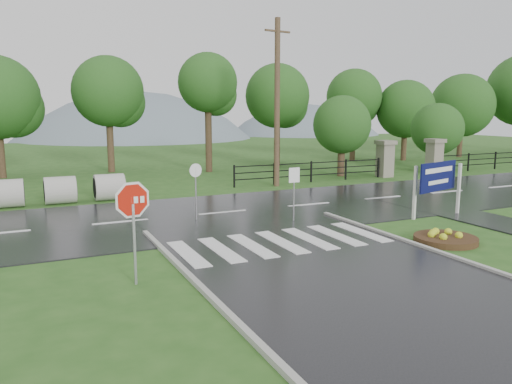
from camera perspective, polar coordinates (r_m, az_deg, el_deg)
ground at (r=11.57m, az=14.79°, el=-11.68°), size 120.00×120.00×0.00m
main_road at (r=19.96m, az=-3.84°, el=-2.47°), size 90.00×8.00×0.04m
walkway at (r=20.19m, az=26.22°, el=-3.30°), size 2.20×11.00×0.04m
crosswalk at (r=15.51m, az=2.89°, el=-5.70°), size 6.50×2.80×0.02m
pillar_west at (r=31.57m, az=14.53°, el=3.80°), size 1.00×1.00×2.24m
pillar_east at (r=34.25m, az=19.72°, el=3.97°), size 1.00×1.00×2.24m
fence_west at (r=28.58m, az=6.33°, el=2.57°), size 9.58×0.08×1.20m
hills at (r=76.54m, az=-16.35°, el=-5.83°), size 102.00×48.00×48.00m
treeline at (r=33.46m, az=-10.95°, el=2.21°), size 83.20×5.20×10.00m
stop_sign at (r=11.91m, az=-13.89°, el=-1.88°), size 1.14×0.29×2.62m
estate_billboard at (r=20.29m, az=20.09°, el=1.38°), size 2.36×0.72×2.13m
flower_bed at (r=16.71m, az=20.85°, el=-4.92°), size 1.93×1.93×0.39m
reg_sign_small at (r=18.25m, az=4.37°, el=1.00°), size 0.45×0.06×2.02m
reg_sign_round at (r=18.49m, az=-6.90°, el=0.85°), size 0.50×0.11×2.15m
utility_pole_east at (r=26.73m, az=2.43°, el=10.17°), size 1.56×0.31×8.77m
entrance_tree_left at (r=31.32m, az=9.81°, el=7.57°), size 3.55×3.55×4.96m
entrance_tree_right at (r=36.34m, az=20.01°, el=6.76°), size 3.51×3.51×4.54m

